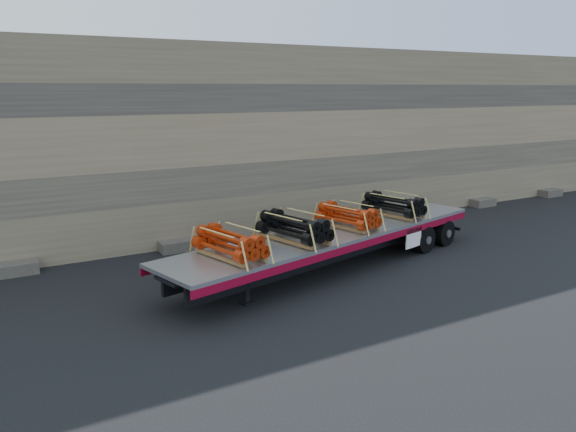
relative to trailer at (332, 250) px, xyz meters
name	(u,v)px	position (x,y,z in m)	size (l,w,h in m)	color
ground	(326,275)	(-0.52, -0.46, -0.59)	(120.00, 120.00, 0.00)	black
rock_wall	(233,140)	(-0.52, 6.04, 2.91)	(44.00, 3.00, 7.00)	#7A6B54
trailer	(332,250)	(0.00, 0.00, 0.00)	(11.82, 2.27, 1.18)	#B5B8BD
bundle_front	(230,244)	(-3.82, -0.93, 0.95)	(1.01, 2.02, 0.72)	#A42608
bundle_midfront	(294,228)	(-1.58, -0.39, 0.97)	(1.07, 2.14, 0.76)	black
bundle_midrear	(348,217)	(0.69, 0.17, 0.94)	(0.97, 1.94, 0.69)	#A42608
bundle_rear	(394,205)	(3.03, 0.74, 0.95)	(1.01, 2.01, 0.71)	black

